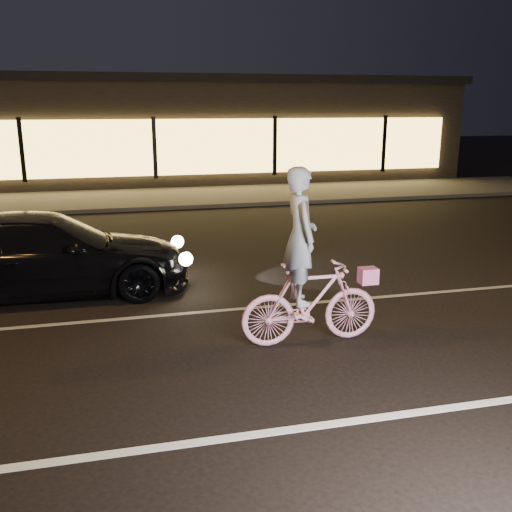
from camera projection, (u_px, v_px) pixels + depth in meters
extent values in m
plane|color=black|center=(243.00, 366.00, 7.05)|extent=(90.00, 90.00, 0.00)
cube|color=silver|center=(276.00, 432.00, 5.64)|extent=(60.00, 0.12, 0.01)
cube|color=gray|center=(216.00, 311.00, 8.93)|extent=(60.00, 0.10, 0.01)
cube|color=#383533|center=(160.00, 198.00, 19.24)|extent=(30.00, 4.00, 0.12)
cube|color=black|center=(147.00, 131.00, 24.36)|extent=(25.00, 8.00, 4.00)
cube|color=black|center=(145.00, 81.00, 23.83)|extent=(25.40, 8.40, 0.30)
cube|color=#F6C056|center=(154.00, 148.00, 20.62)|extent=(23.00, 0.15, 2.00)
cube|color=black|center=(22.00, 150.00, 19.52)|extent=(0.15, 0.08, 2.20)
cube|color=black|center=(155.00, 148.00, 20.55)|extent=(0.15, 0.08, 2.20)
cube|color=black|center=(275.00, 146.00, 21.57)|extent=(0.15, 0.08, 2.20)
cube|color=black|center=(384.00, 144.00, 22.60)|extent=(0.15, 0.08, 2.20)
imported|color=#E83E7A|center=(310.00, 303.00, 7.62)|extent=(1.90, 0.54, 1.14)
imported|color=white|center=(300.00, 236.00, 7.34)|extent=(0.43, 0.65, 1.79)
cube|color=#F04599|center=(368.00, 276.00, 7.72)|extent=(0.24, 0.20, 0.22)
imported|color=black|center=(45.00, 255.00, 9.56)|extent=(4.79, 1.96, 1.39)
sphere|color=#FFF2BF|center=(177.00, 242.00, 10.70)|extent=(0.23, 0.23, 0.23)
sphere|color=#FFF2BF|center=(186.00, 259.00, 9.51)|extent=(0.23, 0.23, 0.23)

